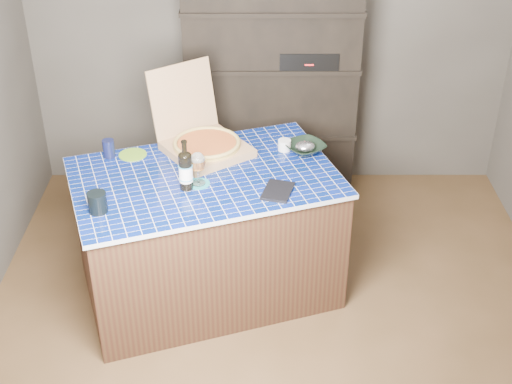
{
  "coord_description": "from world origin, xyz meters",
  "views": [
    {
      "loc": [
        -0.12,
        -3.2,
        2.9
      ],
      "look_at": [
        -0.11,
        0.0,
        0.92
      ],
      "focal_mm": 50.0,
      "sensor_mm": 36.0,
      "label": 1
    }
  ],
  "objects_px": {
    "wine_glass": "(198,163)",
    "mead_bottle": "(186,170)",
    "dvd_case": "(278,191)",
    "bowl": "(305,148)",
    "kitchen_island": "(207,234)",
    "pizza_box": "(204,141)"
  },
  "relations": [
    {
      "from": "pizza_box",
      "to": "mead_bottle",
      "type": "distance_m",
      "value": 0.44
    },
    {
      "from": "wine_glass",
      "to": "dvd_case",
      "type": "relative_size",
      "value": 0.93
    },
    {
      "from": "kitchen_island",
      "to": "mead_bottle",
      "type": "xyz_separation_m",
      "value": [
        -0.09,
        -0.14,
        0.53
      ]
    },
    {
      "from": "kitchen_island",
      "to": "dvd_case",
      "type": "distance_m",
      "value": 0.62
    },
    {
      "from": "bowl",
      "to": "mead_bottle",
      "type": "bearing_deg",
      "value": -148.43
    },
    {
      "from": "wine_glass",
      "to": "mead_bottle",
      "type": "bearing_deg",
      "value": -145.99
    },
    {
      "from": "kitchen_island",
      "to": "dvd_case",
      "type": "xyz_separation_m",
      "value": [
        0.42,
        -0.19,
        0.42
      ]
    },
    {
      "from": "kitchen_island",
      "to": "wine_glass",
      "type": "relative_size",
      "value": 8.79
    },
    {
      "from": "dvd_case",
      "to": "bowl",
      "type": "height_order",
      "value": "bowl"
    },
    {
      "from": "kitchen_island",
      "to": "wine_glass",
      "type": "height_order",
      "value": "wine_glass"
    },
    {
      "from": "kitchen_island",
      "to": "bowl",
      "type": "distance_m",
      "value": 0.79
    },
    {
      "from": "mead_bottle",
      "to": "wine_glass",
      "type": "bearing_deg",
      "value": 34.01
    },
    {
      "from": "dvd_case",
      "to": "bowl",
      "type": "relative_size",
      "value": 0.92
    },
    {
      "from": "mead_bottle",
      "to": "bowl",
      "type": "xyz_separation_m",
      "value": [
        0.69,
        0.42,
        -0.09
      ]
    },
    {
      "from": "pizza_box",
      "to": "mead_bottle",
      "type": "bearing_deg",
      "value": -135.17
    },
    {
      "from": "wine_glass",
      "to": "bowl",
      "type": "distance_m",
      "value": 0.74
    },
    {
      "from": "pizza_box",
      "to": "mead_bottle",
      "type": "height_order",
      "value": "pizza_box"
    },
    {
      "from": "pizza_box",
      "to": "wine_glass",
      "type": "distance_m",
      "value": 0.4
    },
    {
      "from": "kitchen_island",
      "to": "pizza_box",
      "type": "bearing_deg",
      "value": 74.46
    },
    {
      "from": "pizza_box",
      "to": "wine_glass",
      "type": "relative_size",
      "value": 3.49
    },
    {
      "from": "kitchen_island",
      "to": "bowl",
      "type": "relative_size",
      "value": 7.5
    },
    {
      "from": "kitchen_island",
      "to": "bowl",
      "type": "height_order",
      "value": "bowl"
    }
  ]
}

